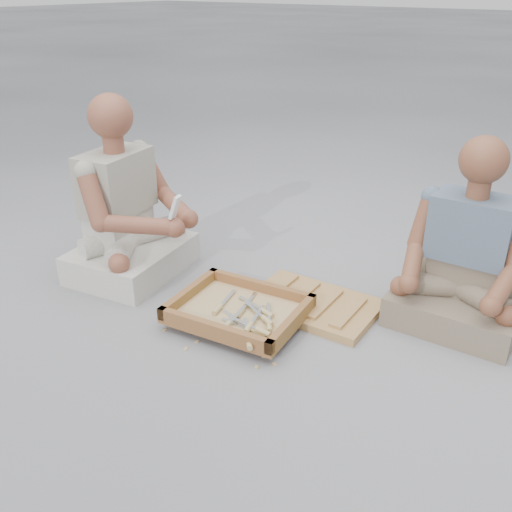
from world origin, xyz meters
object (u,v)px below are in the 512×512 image
Objects in this scene: carved_panel at (313,304)px; companion at (464,266)px; craftsman at (127,216)px; tool_tray at (239,311)px.

carved_panel is 0.70× the size of companion.
companion is (0.55, 0.28, 0.25)m from carved_panel.
carved_panel is 0.67m from companion.
carved_panel is at bearing 94.04° from craftsman.
companion reaches higher than carved_panel.
craftsman is at bearing 175.37° from tool_tray.
craftsman is 1.09× the size of companion.
tool_tray reaches higher than carved_panel.
tool_tray is (-0.19, -0.30, 0.04)m from carved_panel.
carved_panel is 0.36m from tool_tray.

